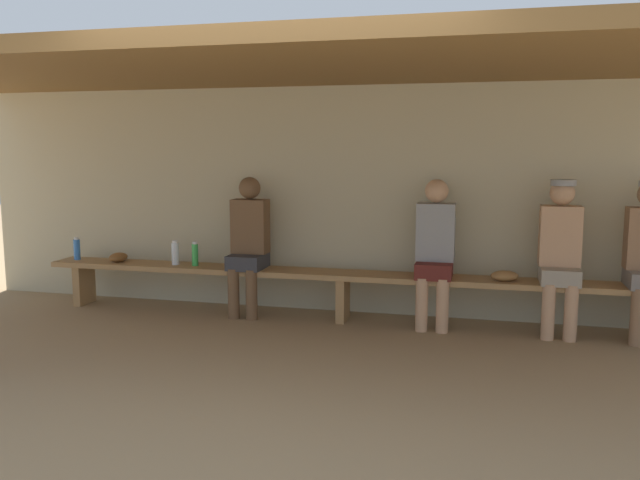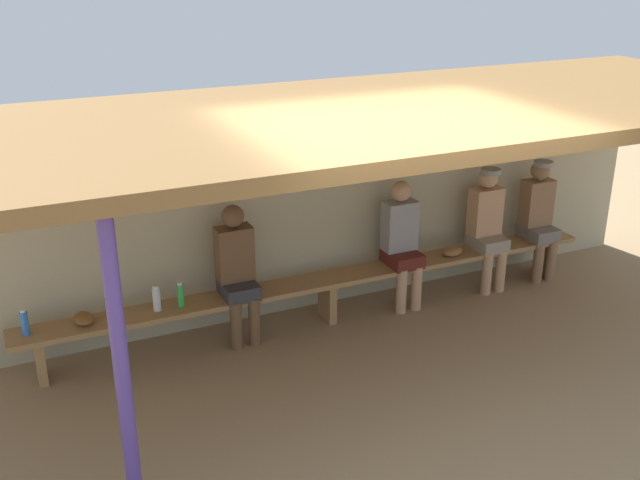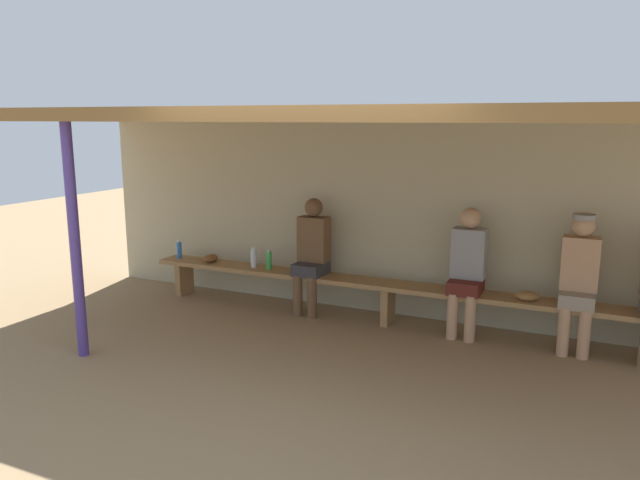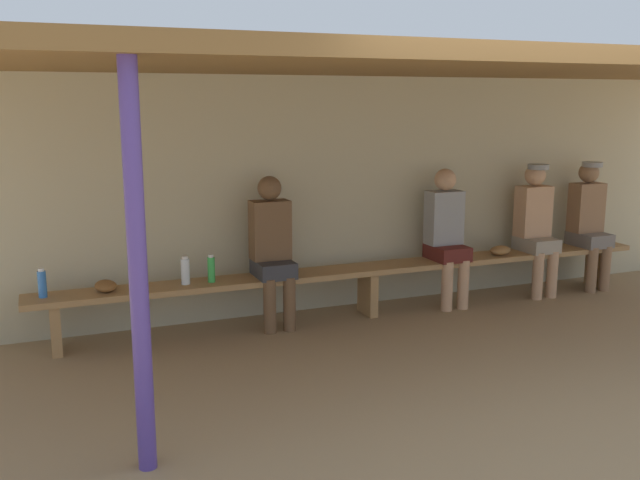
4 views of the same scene
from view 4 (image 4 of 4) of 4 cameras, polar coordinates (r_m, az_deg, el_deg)
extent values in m
plane|color=#937754|center=(5.42, 11.11, -10.40)|extent=(24.00, 24.00, 0.00)
cube|color=#B7AD8C|center=(6.86, 2.34, 3.87)|extent=(8.00, 0.20, 2.20)
cube|color=brown|center=(5.65, 8.03, 13.99)|extent=(8.00, 2.80, 0.12)
cylinder|color=#4C388C|center=(3.78, -14.50, -2.59)|extent=(0.10, 0.10, 2.20)
cube|color=#9E7547|center=(6.58, 3.91, -2.36)|extent=(6.00, 0.36, 0.05)
cube|color=#9E7547|center=(6.01, -20.61, -6.66)|extent=(0.08, 0.29, 0.41)
cube|color=#9E7547|center=(6.63, 3.88, -4.29)|extent=(0.08, 0.29, 0.41)
cube|color=#9E7547|center=(8.18, 21.51, -2.07)|extent=(0.08, 0.29, 0.41)
cube|color=#591E19|center=(6.94, 10.25, -0.99)|extent=(0.32, 0.40, 0.14)
cylinder|color=tan|center=(6.83, 10.24, -3.70)|extent=(0.11, 0.11, 0.48)
cylinder|color=tan|center=(6.92, 11.50, -3.54)|extent=(0.11, 0.11, 0.48)
cube|color=gray|center=(6.94, 10.00, 1.80)|extent=(0.34, 0.20, 0.52)
sphere|color=tan|center=(6.89, 10.10, 4.83)|extent=(0.21, 0.21, 0.21)
cube|color=#333338|center=(6.20, -3.79, -2.31)|extent=(0.32, 0.40, 0.14)
cylinder|color=brown|center=(6.10, -4.09, -5.36)|extent=(0.11, 0.11, 0.48)
cylinder|color=brown|center=(6.15, -2.49, -5.19)|extent=(0.11, 0.11, 0.48)
cube|color=brown|center=(6.20, -4.06, 0.82)|extent=(0.34, 0.20, 0.52)
sphere|color=brown|center=(6.14, -4.11, 4.21)|extent=(0.21, 0.21, 0.21)
cube|color=gray|center=(7.55, 17.09, -0.32)|extent=(0.32, 0.40, 0.14)
cylinder|color=tan|center=(7.43, 17.19, -2.80)|extent=(0.11, 0.11, 0.48)
cylinder|color=tan|center=(7.55, 18.26, -2.65)|extent=(0.11, 0.11, 0.48)
cube|color=tan|center=(7.55, 16.85, 2.24)|extent=(0.34, 0.20, 0.52)
sphere|color=tan|center=(7.51, 17.02, 5.03)|extent=(0.21, 0.21, 0.21)
cylinder|color=gray|center=(7.47, 17.25, 5.68)|extent=(0.21, 0.21, 0.05)
cube|color=slate|center=(8.00, 20.96, 0.06)|extent=(0.32, 0.40, 0.14)
cylinder|color=#8C6647|center=(7.88, 21.11, -2.27)|extent=(0.11, 0.11, 0.48)
cylinder|color=#8C6647|center=(8.00, 22.06, -2.14)|extent=(0.11, 0.11, 0.48)
cube|color=#8C6647|center=(8.00, 20.74, 2.48)|extent=(0.34, 0.20, 0.52)
sphere|color=#8C6647|center=(7.96, 20.92, 5.11)|extent=(0.21, 0.21, 0.21)
cylinder|color=gray|center=(7.92, 21.16, 5.72)|extent=(0.21, 0.21, 0.05)
cylinder|color=green|center=(6.05, -8.79, -2.39)|extent=(0.06, 0.06, 0.22)
cylinder|color=white|center=(6.02, -8.82, -1.28)|extent=(0.04, 0.04, 0.02)
cylinder|color=blue|center=(5.93, -21.55, -3.36)|extent=(0.07, 0.07, 0.21)
cylinder|color=white|center=(5.90, -21.63, -2.26)|extent=(0.05, 0.05, 0.02)
cylinder|color=silver|center=(6.01, -10.83, -2.52)|extent=(0.07, 0.07, 0.22)
cylinder|color=white|center=(5.99, -10.88, -1.40)|extent=(0.05, 0.05, 0.02)
ellipsoid|color=olive|center=(7.27, 14.38, -0.81)|extent=(0.28, 0.23, 0.09)
ellipsoid|color=brown|center=(5.96, -16.95, -3.57)|extent=(0.20, 0.26, 0.09)
camera|label=1|loc=(4.05, 68.91, -1.07)|focal=36.61mm
camera|label=2|loc=(1.67, 173.38, 64.12)|focal=42.31mm
camera|label=3|loc=(4.84, 73.49, 6.28)|focal=34.14mm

